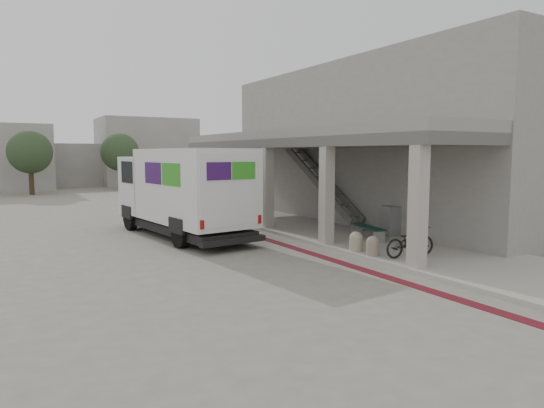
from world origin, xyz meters
TOP-DOWN VIEW (x-y plane):
  - ground at (0.00, 0.00)m, footprint 120.00×120.00m
  - bike_lane_stripe at (1.00, 2.00)m, footprint 0.35×40.00m
  - sidewalk at (4.00, 0.00)m, footprint 4.40×28.00m
  - transit_building at (6.83, 4.50)m, footprint 7.60×17.00m
  - distant_backdrop at (-2.84, 35.89)m, footprint 28.00×10.00m
  - tree_left at (-5.00, 28.00)m, footprint 3.20×3.20m
  - tree_mid at (2.00, 30.00)m, footprint 3.20×3.20m
  - tree_right at (10.00, 29.00)m, footprint 3.20×3.20m
  - fedex_truck at (-1.40, 4.82)m, footprint 3.16×7.86m
  - bench at (3.82, 0.40)m, footprint 0.84×1.96m
  - bollard_near at (2.10, -1.04)m, footprint 0.40×0.40m
  - bollard_far at (2.10, -1.80)m, footprint 0.38×0.38m
  - utility_cabinet at (5.00, 0.55)m, footprint 0.56×0.70m
  - bicycle_black at (2.89, -2.50)m, footprint 1.74×0.73m

SIDE VIEW (x-z plane):
  - ground at x=0.00m, z-range 0.00..0.00m
  - bike_lane_stripe at x=1.00m, z-range 0.00..0.01m
  - sidewalk at x=4.00m, z-range 0.00..0.12m
  - bollard_far at x=2.10m, z-range 0.12..0.69m
  - bollard_near at x=2.10m, z-range 0.12..0.72m
  - bench at x=3.82m, z-range 0.22..0.67m
  - bicycle_black at x=2.89m, z-range 0.12..1.01m
  - utility_cabinet at x=5.00m, z-range 0.12..1.19m
  - fedex_truck at x=-1.40m, z-range 0.11..3.37m
  - distant_backdrop at x=-2.84m, z-range -0.55..5.95m
  - tree_left at x=-5.00m, z-range 0.78..5.58m
  - tree_mid at x=2.00m, z-range 0.78..5.58m
  - tree_right at x=10.00m, z-range 0.78..5.58m
  - transit_building at x=6.83m, z-range -0.10..6.90m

